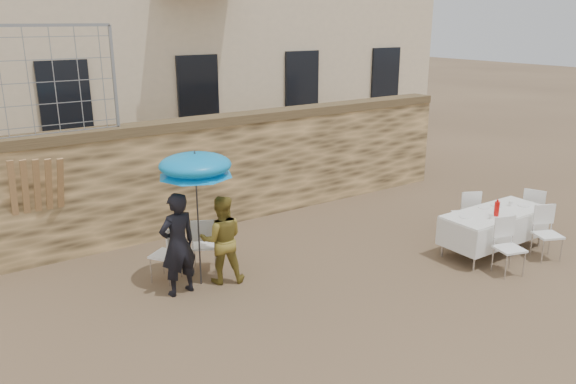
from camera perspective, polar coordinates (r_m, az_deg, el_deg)
ground at (r=7.89m, az=6.83°, el=-14.24°), size 80.00×80.00×0.00m
stone_wall at (r=11.38m, az=-9.66°, el=1.67°), size 13.00×0.50×2.20m
chain_link_fence at (r=10.17m, az=-25.96°, el=9.86°), size 3.20×0.06×1.80m
man_suit at (r=8.73m, az=-11.13°, el=-5.24°), size 0.64×0.47×1.64m
woman_dress at (r=9.05m, az=-6.74°, el=-4.81°), size 0.87×0.79×1.45m
umbrella at (r=8.62m, az=-9.38°, el=2.31°), size 1.15×1.15×2.03m
couple_chair_left at (r=9.33m, az=-12.37°, el=-6.06°), size 0.67×0.67×0.96m
couple_chair_right at (r=9.58m, az=-8.50°, el=-5.20°), size 0.65×0.65×0.96m
banquet_table at (r=10.80m, az=20.33°, el=-2.09°), size 2.10×0.85×0.78m
soda_bottle at (r=10.51m, az=20.44°, el=-1.62°), size 0.09×0.09×0.26m
table_chair_front_left at (r=10.03m, az=21.61°, el=-5.24°), size 0.59×0.59×0.96m
table_chair_front_right at (r=10.91m, az=24.91°, el=-3.85°), size 0.63×0.63×0.96m
table_chair_back at (r=11.48m, az=17.58°, el=-2.02°), size 0.64×0.64×0.96m
table_chair_side at (r=12.06m, az=23.74°, el=-1.78°), size 0.62×0.62×0.96m
wood_planks at (r=10.36m, az=-24.30°, el=-1.79°), size 0.70×0.20×2.00m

